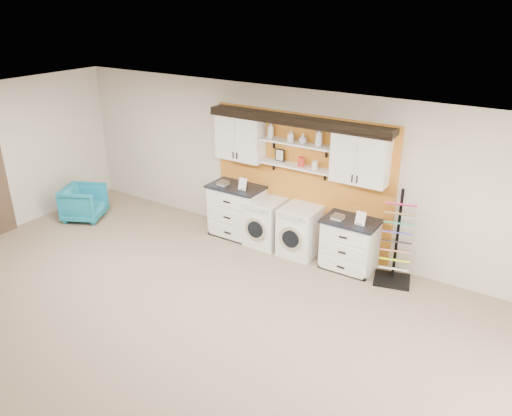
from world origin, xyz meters
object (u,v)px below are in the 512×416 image
Objects in this scene: base_cabinet_right at (350,244)px; washer at (266,222)px; base_cabinet_left at (237,211)px; armchair at (84,203)px; dryer at (300,231)px; sample_rack at (395,253)px.

base_cabinet_right is 1.05× the size of washer.
base_cabinet_left is 3.20m from armchair.
base_cabinet_left is at bearing -180.00° from base_cabinet_right.
dryer reaches higher than washer.
base_cabinet_right reaches higher than armchair.
base_cabinet_right reaches higher than dryer.
washer is (0.63, -0.00, -0.07)m from base_cabinet_left.
base_cabinet_left is at bearing 164.84° from sample_rack.
base_cabinet_right is at bearing 163.56° from sample_rack.
base_cabinet_right is at bearing 0.12° from washer.
base_cabinet_left is at bearing 179.70° from washer.
armchair is at bearing -168.64° from base_cabinet_right.
sample_rack is at bearing -0.43° from base_cabinet_left.
armchair is (-5.28, -1.06, -0.09)m from base_cabinet_right.
base_cabinet_right is (2.26, 0.00, -0.06)m from base_cabinet_left.
sample_rack is (3.02, -0.02, 0.00)m from base_cabinet_left.
base_cabinet_left is 1.19× the size of washer.
dryer is at bearing -0.14° from base_cabinet_left.
base_cabinet_right reaches higher than washer.
base_cabinet_left is 1.34× the size of armchair.
washer is at bearing -179.88° from base_cabinet_right.
armchair is at bearing 175.02° from sample_rack.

